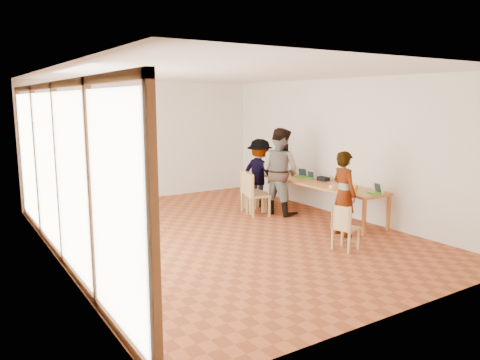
{
  "coord_description": "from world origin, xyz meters",
  "views": [
    {
      "loc": [
        -4.4,
        -7.41,
        2.53
      ],
      "look_at": [
        0.11,
        -0.37,
        1.1
      ],
      "focal_mm": 35.0,
      "sensor_mm": 36.0,
      "label": 1
    }
  ],
  "objects": [
    {
      "name": "ground",
      "position": [
        0.0,
        0.0,
        0.0
      ],
      "size": [
        8.0,
        8.0,
        0.0
      ],
      "primitive_type": "plane",
      "color": "#A64F28",
      "rests_on": "ground"
    },
    {
      "name": "wall_back",
      "position": [
        0.0,
        4.0,
        1.5
      ],
      "size": [
        6.0,
        0.1,
        3.0
      ],
      "primitive_type": "cube",
      "color": "silver",
      "rests_on": "ground"
    },
    {
      "name": "wall_front",
      "position": [
        0.0,
        -4.0,
        1.5
      ],
      "size": [
        6.0,
        0.1,
        3.0
      ],
      "primitive_type": "cube",
      "color": "silver",
      "rests_on": "ground"
    },
    {
      "name": "wall_right",
      "position": [
        3.0,
        0.0,
        1.5
      ],
      "size": [
        0.1,
        8.0,
        3.0
      ],
      "primitive_type": "cube",
      "color": "silver",
      "rests_on": "ground"
    },
    {
      "name": "window_wall",
      "position": [
        -2.96,
        0.0,
        1.5
      ],
      "size": [
        0.1,
        8.0,
        3.0
      ],
      "primitive_type": "cube",
      "color": "white",
      "rests_on": "ground"
    },
    {
      "name": "ceiling",
      "position": [
        0.0,
        0.0,
        3.02
      ],
      "size": [
        6.0,
        8.0,
        0.04
      ],
      "primitive_type": "cube",
      "color": "white",
      "rests_on": "wall_back"
    },
    {
      "name": "communal_table",
      "position": [
        2.5,
        0.45,
        0.7
      ],
      "size": [
        0.8,
        4.0,
        0.75
      ],
      "color": "orange",
      "rests_on": "ground"
    },
    {
      "name": "side_table",
      "position": [
        -2.2,
        2.82,
        0.67
      ],
      "size": [
        0.9,
        0.9,
        0.75
      ],
      "rotation": [
        0.0,
        0.0,
        -0.11
      ],
      "color": "orange",
      "rests_on": "ground"
    },
    {
      "name": "chair_near",
      "position": [
        1.2,
        -1.91,
        0.49
      ],
      "size": [
        0.45,
        0.45,
        0.42
      ],
      "rotation": [
        0.0,
        0.0,
        0.25
      ],
      "color": "tan",
      "rests_on": "ground"
    },
    {
      "name": "chair_mid",
      "position": [
        1.28,
        0.9,
        0.59
      ],
      "size": [
        0.53,
        0.53,
        0.51
      ],
      "rotation": [
        0.0,
        0.0,
        -0.23
      ],
      "color": "tan",
      "rests_on": "ground"
    },
    {
      "name": "chair_far",
      "position": [
        1.38,
        1.21,
        0.6
      ],
      "size": [
        0.47,
        0.47,
        0.52
      ],
      "rotation": [
        0.0,
        0.0,
        -0.04
      ],
      "color": "tan",
      "rests_on": "ground"
    },
    {
      "name": "chair_empty",
      "position": [
        1.56,
        1.44,
        0.53
      ],
      "size": [
        0.48,
        0.48,
        0.46
      ],
      "rotation": [
        0.0,
        0.0,
        -0.21
      ],
      "color": "tan",
      "rests_on": "ground"
    },
    {
      "name": "chair_spare",
      "position": [
        -2.27,
        2.17,
        0.56
      ],
      "size": [
        0.54,
        0.54,
        0.49
      ],
      "rotation": [
        0.0,
        0.0,
        2.83
      ],
      "color": "tan",
      "rests_on": "ground"
    },
    {
      "name": "person_near",
      "position": [
        1.86,
        -1.25,
        0.8
      ],
      "size": [
        0.45,
        0.63,
        1.61
      ],
      "primitive_type": "imported",
      "rotation": [
        0.0,
        0.0,
        1.46
      ],
      "color": "gray",
      "rests_on": "ground"
    },
    {
      "name": "person_mid",
      "position": [
        1.9,
        0.79,
        0.97
      ],
      "size": [
        0.95,
        1.1,
        1.93
      ],
      "primitive_type": "imported",
      "rotation": [
        0.0,
        0.0,
        1.83
      ],
      "color": "gray",
      "rests_on": "ground"
    },
    {
      "name": "person_far",
      "position": [
        1.97,
        1.67,
        0.81
      ],
      "size": [
        0.83,
        1.16,
        1.62
      ],
      "primitive_type": "imported",
      "rotation": [
        0.0,
        0.0,
        1.8
      ],
      "color": "gray",
      "rests_on": "ground"
    },
    {
      "name": "laptop_near",
      "position": [
        2.6,
        -1.36,
        0.81
      ],
      "size": [
        0.29,
        0.31,
        0.22
      ],
      "rotation": [
        0.0,
        0.0,
        -0.26
      ],
      "color": "#4EB129",
      "rests_on": "communal_table"
    },
    {
      "name": "laptop_mid",
      "position": [
        2.67,
        0.64,
        0.8
      ],
      "size": [
        0.24,
        0.26,
        0.19
      ],
      "rotation": [
        0.0,
        0.0,
        0.22
      ],
      "color": "#4EB129",
      "rests_on": "communal_table"
    },
    {
      "name": "laptop_far",
      "position": [
        2.68,
        0.95,
        0.81
      ],
      "size": [
        0.31,
        0.33,
        0.22
      ],
      "rotation": [
        0.0,
        0.0,
        0.44
      ],
      "color": "#4EB129",
      "rests_on": "communal_table"
    },
    {
      "name": "yellow_mug",
      "position": [
        2.5,
        -0.91,
        0.8
      ],
      "size": [
        0.17,
        0.17,
        0.1
      ],
      "primitive_type": "imported",
      "rotation": [
        0.0,
        0.0,
        0.32
      ],
      "color": "gold",
      "rests_on": "communal_table"
    },
    {
      "name": "green_bottle",
      "position": [
        2.38,
        2.11,
        0.89
      ],
      "size": [
        0.07,
        0.07,
        0.28
      ],
      "primitive_type": "cylinder",
      "color": "#11622E",
      "rests_on": "communal_table"
    },
    {
      "name": "clear_glass",
      "position": [
        2.25,
        1.02,
        0.8
      ],
      "size": [
        0.07,
        0.07,
        0.09
      ],
      "primitive_type": "cylinder",
      "color": "silver",
      "rests_on": "communal_table"
    },
    {
      "name": "condiment_cup",
      "position": [
        2.22,
        -0.52,
        0.78
      ],
      "size": [
        0.08,
        0.08,
        0.06
      ],
      "primitive_type": "cylinder",
      "color": "white",
      "rests_on": "communal_table"
    },
    {
      "name": "pink_phone",
      "position": [
        2.49,
        -0.33,
        0.76
      ],
      "size": [
        0.05,
        0.1,
        0.01
      ],
      "primitive_type": "cube",
      "color": "#BC3F77",
      "rests_on": "communal_table"
    },
    {
      "name": "black_pouch",
      "position": [
        2.73,
        0.26,
        0.8
      ],
      "size": [
        0.16,
        0.26,
        0.09
      ],
      "primitive_type": "cube",
      "color": "black",
      "rests_on": "communal_table"
    }
  ]
}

